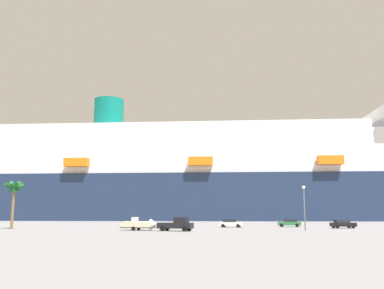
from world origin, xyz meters
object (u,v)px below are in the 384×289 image
(street_lamp, at_px, (304,201))
(parked_car_black_coupe, at_px, (343,224))
(small_boat_on_trailer, at_px, (141,224))
(pickup_truck, at_px, (177,224))
(cruise_ship, at_px, (211,181))
(palm_tree, at_px, (14,191))
(parked_car_white_van, at_px, (231,223))
(parked_car_green_wagon, at_px, (290,223))

(street_lamp, bearing_deg, parked_car_black_coupe, 55.42)
(street_lamp, bearing_deg, small_boat_on_trailer, -177.04)
(pickup_truck, relative_size, street_lamp, 0.82)
(small_boat_on_trailer, bearing_deg, street_lamp, 2.96)
(cruise_ship, xyz_separation_m, small_boat_on_trailer, (-4.66, -85.21, -13.42))
(cruise_ship, relative_size, palm_tree, 33.33)
(palm_tree, bearing_deg, small_boat_on_trailer, -6.98)
(pickup_truck, bearing_deg, street_lamp, 7.38)
(parked_car_white_van, xyz_separation_m, parked_car_green_wagon, (11.79, 4.04, 0.00))
(small_boat_on_trailer, height_order, parked_car_white_van, small_boat_on_trailer)
(small_boat_on_trailer, height_order, parked_car_black_coupe, small_boat_on_trailer)
(pickup_truck, distance_m, parked_car_black_coupe, 32.41)
(parked_car_black_coupe, distance_m, parked_car_green_wagon, 11.02)
(palm_tree, xyz_separation_m, parked_car_black_coupe, (59.23, 10.69, -5.92))
(cruise_ship, distance_m, parked_car_white_van, 71.14)
(street_lamp, relative_size, parked_car_white_van, 1.53)
(cruise_ship, xyz_separation_m, palm_tree, (-29.03, -82.23, -7.63))
(street_lamp, distance_m, parked_car_white_van, 19.52)
(palm_tree, xyz_separation_m, parked_car_green_wagon, (50.23, 17.07, -5.92))
(parked_car_black_coupe, bearing_deg, palm_tree, -169.76)
(small_boat_on_trailer, bearing_deg, cruise_ship, 86.87)
(street_lamp, xyz_separation_m, parked_car_white_van, (-12.30, 14.65, -3.91))
(parked_car_black_coupe, bearing_deg, parked_car_white_van, 173.60)
(palm_tree, distance_m, parked_car_black_coupe, 60.48)
(small_boat_on_trailer, relative_size, street_lamp, 1.00)
(parked_car_green_wagon, bearing_deg, parked_car_black_coupe, -35.31)
(parked_car_black_coupe, bearing_deg, cruise_ship, 112.89)
(cruise_ship, bearing_deg, parked_car_black_coupe, -67.11)
(parked_car_white_van, bearing_deg, palm_tree, -161.28)
(parked_car_green_wagon, bearing_deg, palm_tree, -161.24)
(pickup_truck, height_order, parked_car_white_van, pickup_truck)
(small_boat_on_trailer, xyz_separation_m, street_lamp, (26.37, 1.36, 3.78))
(palm_tree, bearing_deg, street_lamp, -1.83)
(pickup_truck, relative_size, palm_tree, 0.69)
(small_boat_on_trailer, distance_m, palm_tree, 25.22)
(small_boat_on_trailer, height_order, parked_car_green_wagon, small_boat_on_trailer)
(cruise_ship, relative_size, parked_car_black_coupe, 59.91)
(cruise_ship, distance_m, palm_tree, 87.53)
(parked_car_white_van, bearing_deg, cruise_ship, 97.75)
(pickup_truck, distance_m, small_boat_on_trailer, 6.23)
(pickup_truck, relative_size, parked_car_white_van, 1.25)
(cruise_ship, bearing_deg, small_boat_on_trailer, -93.13)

